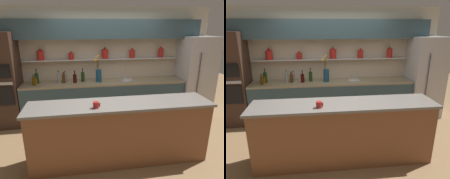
# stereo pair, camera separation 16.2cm
# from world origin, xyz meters

# --- Properties ---
(ground_plane) EXTENTS (12.00, 12.00, 0.00)m
(ground_plane) POSITION_xyz_m (0.00, 0.00, 0.00)
(ground_plane) COLOR olive
(back_wall_unit) EXTENTS (5.20, 0.44, 2.60)m
(back_wall_unit) POSITION_xyz_m (-0.00, 1.53, 1.55)
(back_wall_unit) COLOR beige
(back_wall_unit) RESTS_ON ground_plane
(back_counter_unit) EXTENTS (3.72, 0.62, 0.92)m
(back_counter_unit) POSITION_xyz_m (-0.04, 1.24, 0.46)
(back_counter_unit) COLOR #334C56
(back_counter_unit) RESTS_ON ground_plane
(island_counter) EXTENTS (2.88, 0.61, 1.02)m
(island_counter) POSITION_xyz_m (0.00, -0.42, 0.51)
(island_counter) COLOR brown
(island_counter) RESTS_ON ground_plane
(refrigerator) EXTENTS (0.76, 0.73, 1.93)m
(refrigerator) POSITION_xyz_m (2.22, 1.20, 0.96)
(refrigerator) COLOR #B7B7BC
(refrigerator) RESTS_ON ground_plane
(oven_tower) EXTENTS (0.68, 0.64, 2.05)m
(oven_tower) POSITION_xyz_m (-2.26, 1.24, 1.03)
(oven_tower) COLOR #3D281E
(oven_tower) RESTS_ON ground_plane
(flower_vase) EXTENTS (0.17, 0.15, 0.62)m
(flower_vase) POSITION_xyz_m (-0.18, 1.24, 1.09)
(flower_vase) COLOR navy
(flower_vase) RESTS_ON back_counter_unit
(sink_fixture) EXTENTS (0.29, 0.29, 0.25)m
(sink_fixture) POSITION_xyz_m (0.48, 1.25, 0.94)
(sink_fixture) COLOR #B7B7BC
(sink_fixture) RESTS_ON back_counter_unit
(bottle_spirit_0) EXTENTS (0.07, 0.07, 0.24)m
(bottle_spirit_0) POSITION_xyz_m (-0.94, 1.37, 1.02)
(bottle_spirit_0) COLOR gray
(bottle_spirit_0) RESTS_ON back_counter_unit
(bottle_spirit_1) EXTENTS (0.07, 0.07, 0.28)m
(bottle_spirit_1) POSITION_xyz_m (-1.08, 1.27, 1.04)
(bottle_spirit_1) COLOR gray
(bottle_spirit_1) RESTS_ON back_counter_unit
(bottle_spirit_2) EXTENTS (0.07, 0.07, 0.25)m
(bottle_spirit_2) POSITION_xyz_m (-0.97, 1.26, 1.02)
(bottle_spirit_2) COLOR #4C2D0C
(bottle_spirit_2) RESTS_ON back_counter_unit
(bottle_wine_3) EXTENTS (0.08, 0.08, 0.32)m
(bottle_wine_3) POSITION_xyz_m (-1.56, 1.32, 1.04)
(bottle_wine_3) COLOR #193814
(bottle_wine_3) RESTS_ON back_counter_unit
(bottle_sauce_4) EXTENTS (0.05, 0.05, 0.19)m
(bottle_sauce_4) POSITION_xyz_m (-1.57, 1.22, 1.00)
(bottle_sauce_4) COLOR #9E4C0A
(bottle_sauce_4) RESTS_ON back_counter_unit
(bottle_wine_5) EXTENTS (0.08, 0.08, 0.28)m
(bottle_wine_5) POSITION_xyz_m (-0.72, 1.24, 1.02)
(bottle_wine_5) COLOR #380C0C
(bottle_wine_5) RESTS_ON back_counter_unit
(bottle_oil_6) EXTENTS (0.07, 0.07, 0.24)m
(bottle_oil_6) POSITION_xyz_m (-1.60, 1.15, 1.02)
(bottle_oil_6) COLOR #47380A
(bottle_oil_6) RESTS_ON back_counter_unit
(bottle_wine_7) EXTENTS (0.08, 0.08, 0.31)m
(bottle_wine_7) POSITION_xyz_m (-0.54, 1.31, 1.04)
(bottle_wine_7) COLOR #193814
(bottle_wine_7) RESTS_ON back_counter_unit
(coffee_mug) EXTENTS (0.10, 0.08, 0.09)m
(coffee_mug) POSITION_xyz_m (-0.39, -0.55, 1.07)
(coffee_mug) COLOR maroon
(coffee_mug) RESTS_ON island_counter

